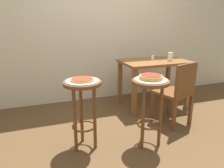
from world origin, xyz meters
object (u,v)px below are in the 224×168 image
serving_plate_middle (82,81)px  serving_plate_foreground (151,80)px  cup_near_edge (170,57)px  stool_middle (83,100)px  pizza_foreground (151,77)px  dining_table (154,68)px  condiment_shaker (153,58)px  wooden_chair (177,91)px  pizza_middle (82,79)px  stool_foreground (150,98)px

serving_plate_middle → serving_plate_foreground: bearing=-15.9°
cup_near_edge → serving_plate_middle: bearing=-154.8°
stool_middle → cup_near_edge: 1.72m
pizza_foreground → dining_table: (0.64, 1.02, -0.16)m
condiment_shaker → pizza_foreground: bearing=-120.8°
serving_plate_foreground → wooden_chair: size_ratio=0.40×
serving_plate_foreground → wooden_chair: bearing=28.9°
serving_plate_middle → dining_table: bearing=32.0°
serving_plate_foreground → pizza_middle: (-0.68, 0.19, 0.02)m
serving_plate_foreground → serving_plate_middle: (-0.68, 0.19, 0.00)m
pizza_foreground → wooden_chair: bearing=28.9°
pizza_foreground → cup_near_edge: cup_near_edge is taller
pizza_middle → cup_near_edge: bearing=25.2°
serving_plate_foreground → pizza_foreground: (0.00, 0.00, 0.03)m
serving_plate_foreground → pizza_foreground: size_ratio=1.40×
cup_near_edge → stool_middle: bearing=-154.8°
serving_plate_foreground → pizza_middle: size_ratio=1.39×
serving_plate_middle → condiment_shaker: 1.57m
pizza_middle → stool_foreground: bearing=-15.9°
cup_near_edge → stool_foreground: bearing=-133.1°
stool_middle → cup_near_edge: bearing=25.2°
stool_foreground → serving_plate_middle: 0.74m
cup_near_edge → condiment_shaker: bearing=148.2°
dining_table → pizza_foreground: bearing=-122.2°
pizza_foreground → serving_plate_middle: size_ratio=0.71×
serving_plate_middle → wooden_chair: wooden_chair is taller
serving_plate_foreground → serving_plate_middle: same height
serving_plate_middle → cup_near_edge: cup_near_edge is taller
wooden_chair → serving_plate_middle: bearing=-174.1°
pizza_middle → dining_table: 1.57m
wooden_chair → stool_foreground: bearing=-151.1°
cup_near_edge → wooden_chair: size_ratio=0.15×
stool_middle → serving_plate_middle: serving_plate_middle is taller
wooden_chair → condiment_shaker: bearing=86.8°
serving_plate_foreground → stool_middle: size_ratio=0.45×
serving_plate_foreground → condiment_shaker: condiment_shaker is taller
stool_middle → dining_table: bearing=32.0°
pizza_middle → serving_plate_foreground: bearing=-15.9°
serving_plate_foreground → pizza_middle: pizza_middle is taller
stool_foreground → serving_plate_foreground: size_ratio=2.21×
dining_table → cup_near_edge: size_ratio=8.11×
stool_foreground → condiment_shaker: (0.63, 1.06, 0.23)m
pizza_middle → cup_near_edge: 1.70m
serving_plate_middle → condiment_shaker: (1.31, 0.86, 0.03)m
dining_table → condiment_shaker: bearing=104.5°
stool_middle → dining_table: (1.32, 0.83, 0.07)m
stool_foreground → pizza_foreground: bearing=-63.4°
pizza_foreground → wooden_chair: (0.59, 0.33, -0.32)m
pizza_foreground → serving_plate_middle: (-0.68, 0.19, -0.03)m
cup_near_edge → wooden_chair: cup_near_edge is taller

